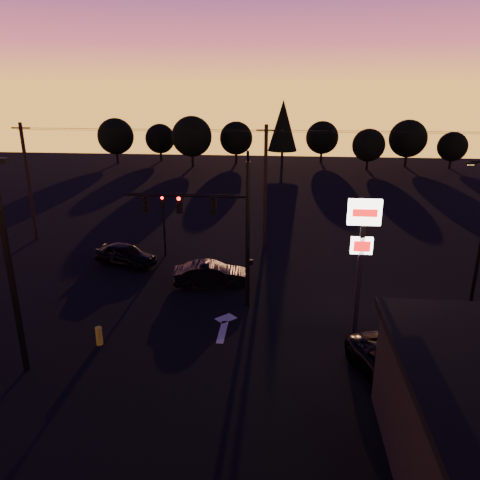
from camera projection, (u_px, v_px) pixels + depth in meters
The scene contains 22 objects.
ground at pixel (209, 342), 22.35m from camera, with size 120.00×120.00×0.00m, color black.
lane_arrow at pixel (224, 325), 23.88m from camera, with size 1.20×3.10×0.01m.
traffic_signal_mast at pixel (217, 220), 24.54m from camera, with size 6.79×0.52×8.58m.
secondary_signal at pixel (163, 217), 32.71m from camera, with size 0.30×0.31×4.35m.
parking_lot_light at pixel (8, 256), 18.49m from camera, with size 1.25×0.30×9.14m.
pylon_sign at pixel (362, 239), 21.57m from camera, with size 1.50×0.28×6.80m.
utility_pole_0 at pixel (29, 182), 35.50m from camera, with size 1.40×0.26×9.00m.
utility_pole_1 at pixel (265, 187), 33.90m from camera, with size 1.40×0.26×9.00m.
power_wires at pixel (266, 131), 32.63m from camera, with size 36.00×1.22×0.07m.
bollard at pixel (99, 336), 22.00m from camera, with size 0.30×0.30×0.91m, color gold.
tree_0 at pixel (116, 136), 70.15m from camera, with size 5.36×5.36×6.74m.
tree_1 at pixel (160, 139), 72.65m from camera, with size 4.54×4.54×5.71m.
tree_2 at pixel (192, 136), 67.10m from camera, with size 5.77×5.78×7.26m.
tree_3 at pixel (236, 138), 70.54m from camera, with size 4.95×4.95×6.22m.
tree_4 at pixel (283, 126), 66.39m from camera, with size 4.18×4.18×9.50m.
tree_5 at pixel (322, 138), 71.28m from camera, with size 4.95×4.95×6.22m.
tree_6 at pixel (369, 145), 65.19m from camera, with size 4.54×4.54×5.71m.
tree_7 at pixel (408, 139), 67.28m from camera, with size 5.36×5.36×6.74m.
tree_8 at pixel (452, 147), 66.11m from camera, with size 4.12×4.12×5.19m.
car_left at pixel (125, 255), 31.55m from camera, with size 1.76×4.36×1.49m, color black.
car_mid at pixel (211, 274), 28.30m from camera, with size 1.56×4.48×1.48m, color black.
suv_parked at pixel (398, 370), 18.92m from camera, with size 2.48×5.38×1.50m, color black.
Camera 1 is at (3.29, -19.38, 11.79)m, focal length 35.00 mm.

